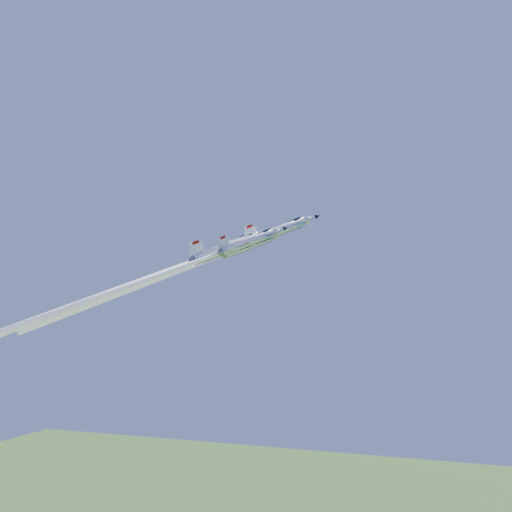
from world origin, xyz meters
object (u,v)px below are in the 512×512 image
(jet_lead, at_px, (204,259))
(jet_slot, at_px, (109,292))
(jet_right, at_px, (168,272))
(jet_left, at_px, (159,279))

(jet_lead, xyz_separation_m, jet_slot, (-18.82, -5.14, -6.72))
(jet_right, bearing_deg, jet_left, -159.92)
(jet_right, distance_m, jet_slot, 14.28)
(jet_lead, relative_size, jet_slot, 0.68)
(jet_left, bearing_deg, jet_lead, 57.24)
(jet_left, height_order, jet_slot, jet_slot)
(jet_left, bearing_deg, jet_slot, -61.51)
(jet_right, height_order, jet_slot, jet_slot)
(jet_right, xyz_separation_m, jet_slot, (-13.77, 0.21, -3.79))
(jet_left, xyz_separation_m, jet_right, (6.73, -8.08, 0.71))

